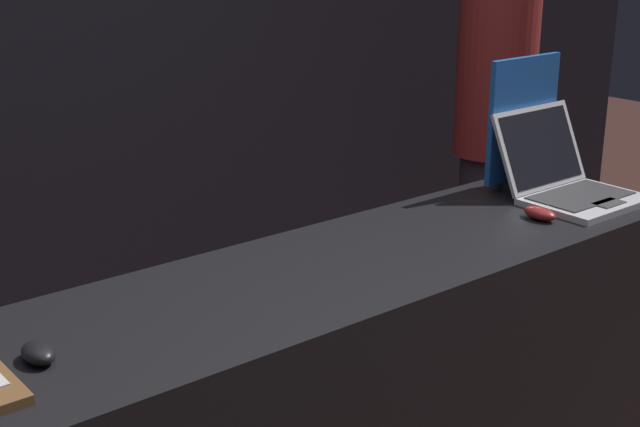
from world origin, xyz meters
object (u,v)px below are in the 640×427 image
at_px(mouse_back, 540,213).
at_px(promo_stand_back, 522,125).
at_px(person_bystander, 492,137).
at_px(mouse_front, 38,353).
at_px(laptop_back, 567,179).

relative_size(mouse_back, promo_stand_back, 0.25).
bearing_deg(mouse_back, person_bystander, 46.57).
bearing_deg(promo_stand_back, mouse_back, -130.80).
height_order(mouse_front, person_bystander, person_bystander).
height_order(laptop_back, promo_stand_back, promo_stand_back).
height_order(promo_stand_back, person_bystander, person_bystander).
distance_m(mouse_front, laptop_back, 1.72).
bearing_deg(mouse_back, laptop_back, 18.77).
bearing_deg(mouse_front, laptop_back, 0.19).
relative_size(mouse_front, person_bystander, 0.05).
bearing_deg(mouse_front, promo_stand_back, 6.52).
bearing_deg(mouse_front, mouse_back, -2.82).
height_order(laptop_back, person_bystander, person_bystander).
distance_m(laptop_back, mouse_back, 0.25).
xyz_separation_m(laptop_back, promo_stand_back, (0.00, 0.19, 0.14)).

